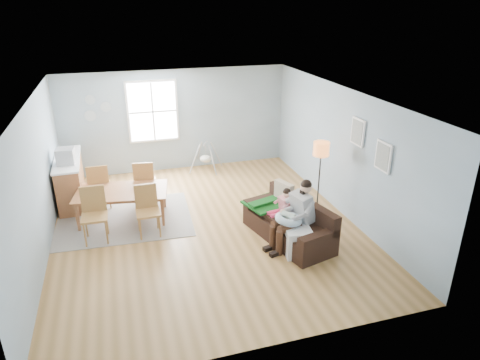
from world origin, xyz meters
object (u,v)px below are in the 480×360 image
object	(u,v)px
father	(295,213)
monitor	(65,156)
toddler	(282,204)
chair_sw	(94,210)
chair_ne	(144,179)
floor_lamp	(321,155)
sofa	(290,225)
counter	(70,180)
baby_swing	(206,158)
dining_table	(123,206)
chair_nw	(99,183)
chair_se	(147,206)
storage_cube	(297,242)

from	to	relation	value
father	monitor	bearing A→B (deg)	144.25
toddler	chair_sw	size ratio (longest dim) A/B	0.73
toddler	chair_ne	bearing A→B (deg)	138.04
father	floor_lamp	world-z (taller)	floor_lamp
sofa	chair_ne	distance (m)	3.51
floor_lamp	monitor	xyz separation A→B (m)	(-5.14, 1.85, -0.13)
chair_ne	counter	xyz separation A→B (m)	(-1.62, 0.65, -0.07)
sofa	father	xyz separation A→B (m)	(-0.05, -0.30, 0.42)
toddler	baby_swing	world-z (taller)	toddler
sofa	father	bearing A→B (deg)	-99.09
dining_table	chair_nw	size ratio (longest dim) A/B	1.78
sofa	chair_nw	bearing A→B (deg)	145.80
chair_se	chair_nw	size ratio (longest dim) A/B	0.97
father	monitor	world-z (taller)	monitor
sofa	chair_se	xyz separation A→B (m)	(-2.64, 1.00, 0.30)
storage_cube	baby_swing	size ratio (longest dim) A/B	0.50
storage_cube	chair_se	distance (m)	3.01
toddler	chair_se	size ratio (longest dim) A/B	0.77
dining_table	chair_ne	size ratio (longest dim) A/B	1.80
chair_nw	chair_se	bearing A→B (deg)	-57.06
chair_ne	storage_cube	bearing A→B (deg)	-50.34
dining_table	counter	size ratio (longest dim) A/B	0.99
toddler	monitor	world-z (taller)	monitor
chair_se	toddler	bearing A→B (deg)	-18.42
sofa	floor_lamp	distance (m)	1.66
chair_nw	chair_ne	size ratio (longest dim) A/B	1.01
dining_table	monitor	distance (m)	1.69
storage_cube	baby_swing	world-z (taller)	baby_swing
chair_se	chair_ne	distance (m)	1.37
chair_nw	sofa	bearing A→B (deg)	-34.20
chair_se	counter	world-z (taller)	counter
chair_nw	baby_swing	size ratio (longest dim) A/B	1.02
father	storage_cube	xyz separation A→B (m)	(-0.06, -0.30, -0.44)
floor_lamp	monitor	distance (m)	5.47
baby_swing	chair_se	bearing A→B (deg)	-121.27
floor_lamp	storage_cube	world-z (taller)	floor_lamp
counter	monitor	xyz separation A→B (m)	(0.02, -0.35, 0.69)
storage_cube	chair_sw	size ratio (longest dim) A/B	0.48
father	baby_swing	xyz separation A→B (m)	(-0.76, 4.32, -0.35)
chair_sw	monitor	bearing A→B (deg)	108.57
storage_cube	monitor	world-z (taller)	monitor
chair_nw	baby_swing	distance (m)	3.19
floor_lamp	dining_table	world-z (taller)	floor_lamp
baby_swing	monitor	bearing A→B (deg)	-158.11
chair_sw	chair_se	size ratio (longest dim) A/B	1.06
dining_table	chair_ne	bearing A→B (deg)	60.55
sofa	father	distance (m)	0.52
floor_lamp	dining_table	distance (m)	4.29
chair_ne	counter	bearing A→B (deg)	158.10
sofa	father	world-z (taller)	father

